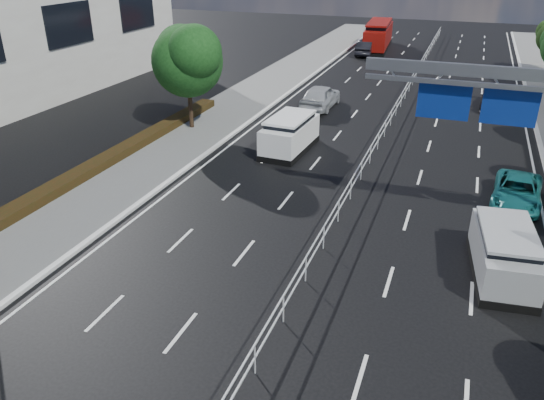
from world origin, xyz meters
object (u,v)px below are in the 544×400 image
(parked_car_dark, at_px, (496,99))
(overhead_gantry, at_px, (533,102))
(parked_car_teal, at_px, (517,192))
(near_car_dark, at_px, (365,48))
(silver_minivan, at_px, (504,253))
(white_minivan, at_px, (290,134))
(red_bus, at_px, (378,35))
(near_car_silver, at_px, (320,96))

(parked_car_dark, bearing_deg, overhead_gantry, -85.60)
(parked_car_teal, relative_size, parked_car_dark, 0.94)
(near_car_dark, distance_m, silver_minivan, 42.32)
(parked_car_teal, bearing_deg, near_car_dark, 117.63)
(parked_car_teal, bearing_deg, white_minivan, 171.17)
(red_bus, relative_size, parked_car_teal, 2.30)
(near_car_silver, relative_size, silver_minivan, 1.07)
(overhead_gantry, distance_m, parked_car_dark, 20.55)
(near_car_silver, xyz_separation_m, near_car_dark, (-1.02, 21.43, -0.10))
(near_car_silver, xyz_separation_m, parked_car_dark, (12.02, 4.35, -0.17))
(red_bus, bearing_deg, parked_car_teal, -75.24)
(red_bus, height_order, silver_minivan, red_bus)
(parked_car_dark, bearing_deg, near_car_silver, -156.40)
(parked_car_dark, bearing_deg, red_bus, 123.76)
(silver_minivan, xyz_separation_m, parked_car_teal, (0.76, 6.52, -0.30))
(red_bus, height_order, parked_car_teal, red_bus)
(white_minivan, height_order, near_car_silver, white_minivan)
(parked_car_dark, bearing_deg, silver_minivan, -86.29)
(overhead_gantry, height_order, parked_car_dark, overhead_gantry)
(silver_minivan, bearing_deg, near_car_silver, 115.75)
(silver_minivan, xyz_separation_m, parked_car_dark, (0.00, 23.17, -0.23))
(overhead_gantry, height_order, parked_car_teal, overhead_gantry)
(near_car_dark, bearing_deg, parked_car_dark, 122.62)
(parked_car_dark, bearing_deg, white_minivan, -125.92)
(parked_car_teal, distance_m, parked_car_dark, 16.67)
(overhead_gantry, relative_size, near_car_dark, 2.22)
(white_minivan, bearing_deg, parked_car_teal, -11.29)
(silver_minivan, height_order, parked_car_teal, silver_minivan)
(white_minivan, bearing_deg, red_bus, 94.83)
(red_bus, distance_m, near_car_dark, 4.51)
(parked_car_teal, bearing_deg, near_car_silver, 141.46)
(near_car_silver, xyz_separation_m, parked_car_teal, (12.77, -12.31, -0.23))
(red_bus, distance_m, silver_minivan, 46.36)
(white_minivan, distance_m, silver_minivan, 14.78)
(white_minivan, xyz_separation_m, parked_car_teal, (12.02, -3.05, -0.39))
(parked_car_teal, height_order, parked_car_dark, parked_car_dark)
(near_car_silver, height_order, parked_car_teal, near_car_silver)
(silver_minivan, bearing_deg, parked_car_teal, 76.56)
(red_bus, height_order, near_car_dark, red_bus)
(near_car_dark, bearing_deg, red_bus, -102.58)
(silver_minivan, relative_size, parked_car_teal, 1.05)
(white_minivan, height_order, near_car_dark, white_minivan)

